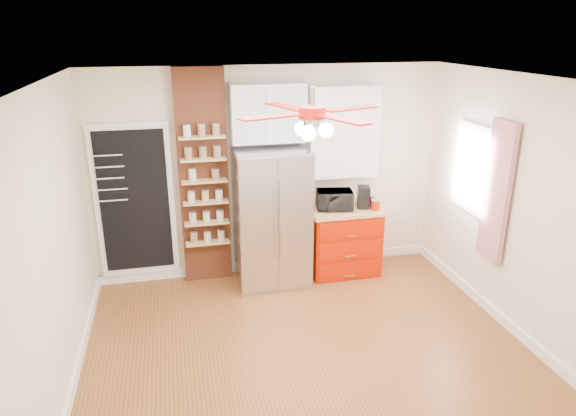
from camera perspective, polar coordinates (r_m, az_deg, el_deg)
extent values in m
plane|color=brown|center=(5.43, 2.31, -15.66)|extent=(4.50, 4.50, 0.00)
plane|color=white|center=(4.46, 2.79, 13.97)|extent=(4.50, 4.50, 0.00)
cube|color=beige|center=(6.64, -2.07, 3.94)|extent=(4.50, 0.02, 2.70)
cube|color=beige|center=(3.13, 12.64, -15.66)|extent=(4.50, 0.02, 2.70)
cube|color=beige|center=(4.75, -24.74, -4.39)|extent=(0.02, 4.00, 2.70)
cube|color=beige|center=(5.78, 24.58, -0.26)|extent=(0.02, 4.00, 2.70)
cube|color=white|center=(6.59, -16.66, 0.72)|extent=(0.95, 0.04, 1.95)
cube|color=black|center=(6.56, -16.67, 0.66)|extent=(0.82, 0.02, 1.78)
cube|color=brown|center=(6.46, -9.36, 3.25)|extent=(0.60, 0.16, 2.70)
cube|color=silver|center=(6.43, -1.82, -1.03)|extent=(0.90, 0.70, 1.75)
cube|color=white|center=(6.29, -2.30, 10.53)|extent=(0.90, 0.35, 0.70)
cube|color=#B71700|center=(6.88, 6.10, -3.72)|extent=(0.90, 0.60, 0.86)
cube|color=tan|center=(6.71, 6.24, -0.19)|extent=(0.94, 0.64, 0.04)
cube|color=white|center=(6.61, 6.08, 8.46)|extent=(0.90, 0.30, 1.15)
cube|color=white|center=(6.41, 19.95, 4.06)|extent=(0.04, 0.75, 1.05)
cube|color=red|center=(5.97, 22.20, 1.70)|extent=(0.06, 0.40, 1.55)
cylinder|color=silver|center=(4.48, 2.75, 12.06)|extent=(0.05, 0.05, 0.20)
cylinder|color=#B00F0A|center=(4.50, 2.73, 10.55)|extent=(0.24, 0.24, 0.10)
sphere|color=white|center=(4.53, 2.70, 8.55)|extent=(0.13, 0.13, 0.13)
imported|color=black|center=(6.63, 5.18, 0.90)|extent=(0.49, 0.37, 0.25)
cube|color=black|center=(6.72, 8.37, 1.21)|extent=(0.19, 0.23, 0.29)
cylinder|color=#B41C0A|center=(6.68, 9.70, 0.28)|extent=(0.12, 0.12, 0.12)
cylinder|color=red|center=(6.79, 9.28, 0.71)|extent=(0.10, 0.10, 0.14)
cylinder|color=beige|center=(6.31, -10.58, 3.66)|extent=(0.11, 0.11, 0.14)
cylinder|color=#886145|center=(6.30, -8.05, 3.70)|extent=(0.13, 0.13, 0.12)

